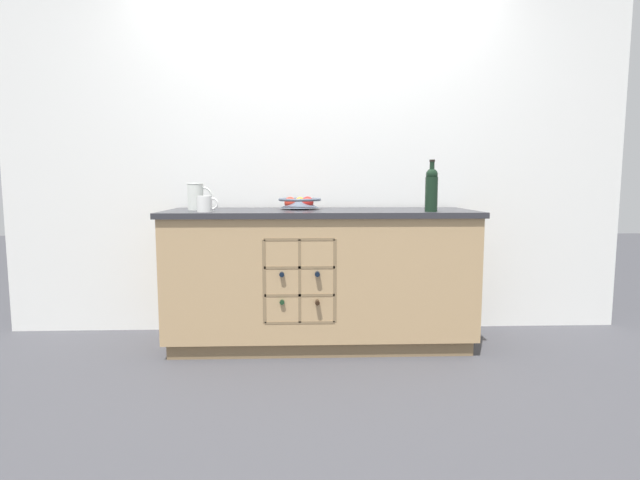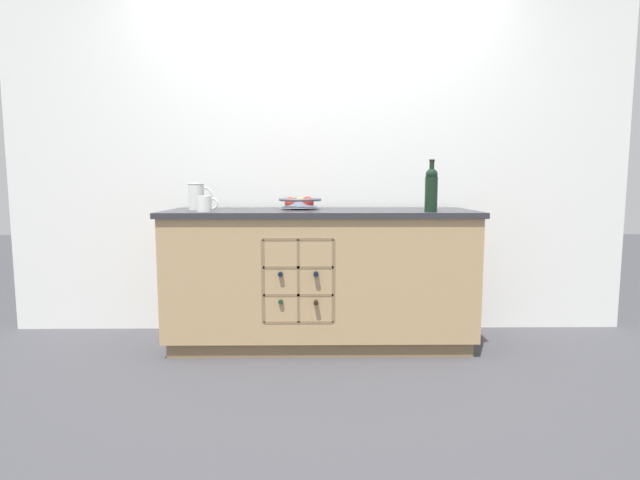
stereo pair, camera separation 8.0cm
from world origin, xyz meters
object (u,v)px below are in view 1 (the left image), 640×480
(ceramic_mug, at_px, (205,204))
(standing_wine_bottle, at_px, (431,188))
(fruit_bowl, at_px, (299,202))
(white_pitcher, at_px, (196,196))

(ceramic_mug, height_order, standing_wine_bottle, standing_wine_bottle)
(fruit_bowl, relative_size, white_pitcher, 1.63)
(white_pitcher, height_order, standing_wine_bottle, standing_wine_bottle)
(white_pitcher, bearing_deg, fruit_bowl, 5.21)
(ceramic_mug, xyz_separation_m, standing_wine_bottle, (1.36, -0.03, 0.09))
(fruit_bowl, height_order, ceramic_mug, ceramic_mug)
(fruit_bowl, relative_size, ceramic_mug, 2.20)
(white_pitcher, relative_size, standing_wine_bottle, 0.55)
(ceramic_mug, bearing_deg, fruit_bowl, 25.09)
(white_pitcher, bearing_deg, standing_wine_bottle, -9.21)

